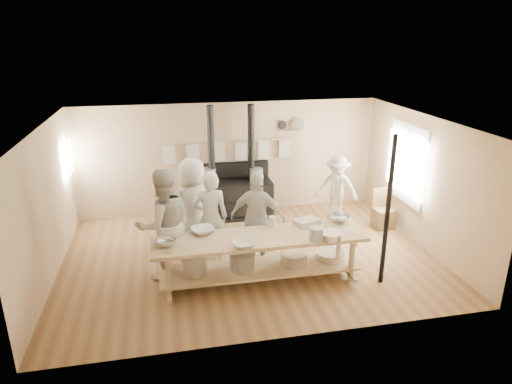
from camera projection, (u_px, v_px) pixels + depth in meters
ground at (250, 257)px, 8.77m from camera, size 7.00×7.00×0.00m
room_shell at (249, 177)px, 8.23m from camera, size 7.00×7.00×7.00m
window_right at (408, 164)px, 9.48m from camera, size 0.09×1.50×1.65m
left_opening at (68, 159)px, 9.42m from camera, size 0.00×0.90×0.90m
stove at (232, 195)px, 10.55m from camera, size 1.90×0.75×2.60m
towel_rail at (230, 148)px, 10.46m from camera, size 3.00×0.04×0.47m
back_wall_shelf at (291, 127)px, 10.63m from camera, size 0.63×0.14×0.32m
prep_table at (259, 254)px, 7.76m from camera, size 3.60×0.90×0.85m
support_post at (388, 212)px, 7.48m from camera, size 0.08×0.08×2.60m
cook_far_left at (210, 218)px, 8.30m from camera, size 0.67×0.45×1.78m
cook_left at (163, 225)px, 7.75m from camera, size 1.17×1.04×1.99m
cook_center at (193, 207)px, 8.68m from camera, size 1.10×0.94×1.90m
cook_right at (258, 218)px, 8.33m from camera, size 1.11×0.83×1.75m
cook_by_window at (337, 188)px, 10.33m from camera, size 1.12×0.99×1.51m
chair at (383, 216)px, 10.05m from camera, size 0.42×0.42×0.85m
bowl_white_a at (203, 230)px, 7.77m from camera, size 0.48×0.48×0.10m
bowl_steel_a at (166, 242)px, 7.32m from camera, size 0.47×0.47×0.10m
bowl_white_b at (244, 244)px, 7.27m from camera, size 0.42×0.42×0.09m
bowl_steel_b at (340, 219)px, 8.23m from camera, size 0.37×0.37×0.11m
roasting_pan at (307, 222)px, 8.12m from camera, size 0.50×0.40×0.10m
mixing_bowl_large at (330, 235)px, 7.54m from camera, size 0.39×0.39×0.12m
bucket_galv at (316, 234)px, 7.48m from camera, size 0.30×0.30×0.23m
deep_bowl_enamel at (165, 231)px, 7.63m from camera, size 0.33×0.33×0.19m
pitcher at (272, 222)px, 7.98m from camera, size 0.13×0.13×0.20m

